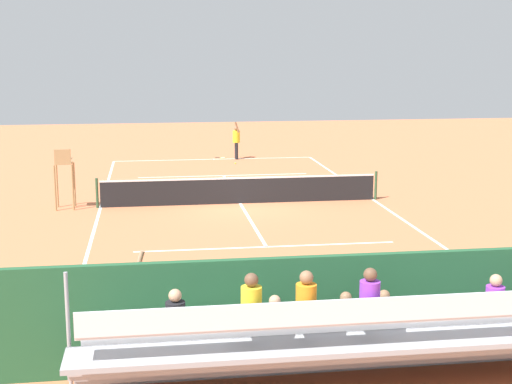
# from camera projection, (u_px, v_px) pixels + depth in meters

# --- Properties ---
(ground_plane) EXTENTS (60.00, 60.00, 0.00)m
(ground_plane) POSITION_uv_depth(u_px,v_px,m) (240.00, 203.00, 27.00)
(ground_plane) COLOR #CC7047
(court_line_markings) EXTENTS (10.10, 22.20, 0.01)m
(court_line_markings) POSITION_uv_depth(u_px,v_px,m) (240.00, 203.00, 27.04)
(court_line_markings) COLOR white
(court_line_markings) RESTS_ON ground
(tennis_net) EXTENTS (10.30, 0.10, 1.07)m
(tennis_net) POSITION_uv_depth(u_px,v_px,m) (240.00, 190.00, 26.91)
(tennis_net) COLOR black
(tennis_net) RESTS_ON ground
(backdrop_wall) EXTENTS (18.00, 0.16, 2.00)m
(backdrop_wall) POSITION_uv_depth(u_px,v_px,m) (337.00, 309.00, 13.21)
(backdrop_wall) COLOR #235633
(backdrop_wall) RESTS_ON ground
(bleacher_stand) EXTENTS (9.06, 2.40, 2.48)m
(bleacher_stand) POSITION_uv_depth(u_px,v_px,m) (360.00, 340.00, 11.90)
(bleacher_stand) COLOR #9EA0A5
(bleacher_stand) RESTS_ON ground
(umpire_chair) EXTENTS (0.67, 0.67, 2.14)m
(umpire_chair) POSITION_uv_depth(u_px,v_px,m) (64.00, 172.00, 25.85)
(umpire_chair) COLOR #A88456
(umpire_chair) RESTS_ON ground
(courtside_bench) EXTENTS (1.80, 0.40, 0.93)m
(courtside_bench) POSITION_uv_depth(u_px,v_px,m) (447.00, 312.00, 14.34)
(courtside_bench) COLOR #234C2D
(courtside_bench) RESTS_ON ground
(equipment_bag) EXTENTS (0.90, 0.36, 0.36)m
(equipment_bag) POSITION_uv_depth(u_px,v_px,m) (377.00, 337.00, 14.09)
(equipment_bag) COLOR #334C8C
(equipment_bag) RESTS_ON ground
(tennis_player) EXTENTS (0.38, 0.54, 1.93)m
(tennis_player) POSITION_uv_depth(u_px,v_px,m) (236.00, 139.00, 37.56)
(tennis_player) COLOR black
(tennis_player) RESTS_ON ground
(tennis_racket) EXTENTS (0.58, 0.41, 0.03)m
(tennis_racket) POSITION_uv_depth(u_px,v_px,m) (222.00, 158.00, 38.12)
(tennis_racket) COLOR black
(tennis_racket) RESTS_ON ground
(tennis_ball_near) EXTENTS (0.07, 0.07, 0.07)m
(tennis_ball_near) POSITION_uv_depth(u_px,v_px,m) (235.00, 163.00, 36.17)
(tennis_ball_near) COLOR #CCDB33
(tennis_ball_near) RESTS_ON ground
(line_judge) EXTENTS (0.37, 0.54, 1.93)m
(line_judge) POSITION_uv_depth(u_px,v_px,m) (140.00, 302.00, 13.56)
(line_judge) COLOR #232328
(line_judge) RESTS_ON ground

